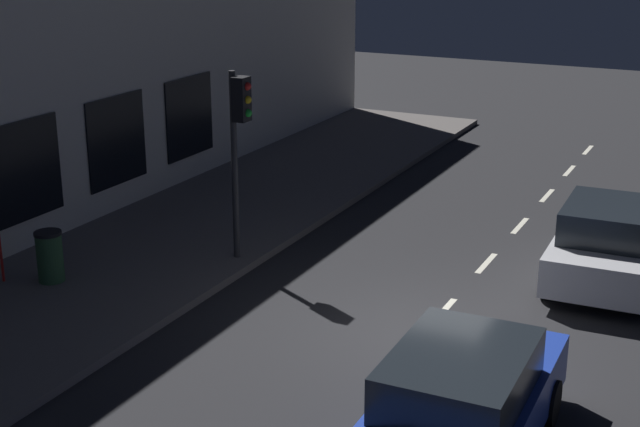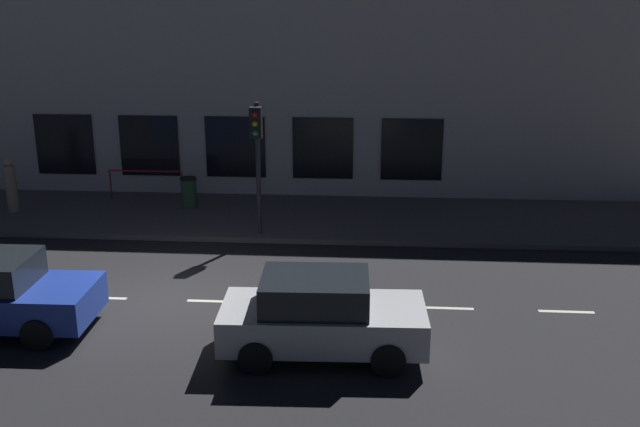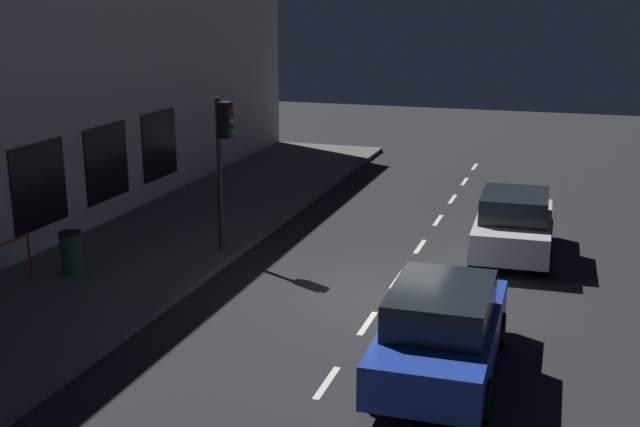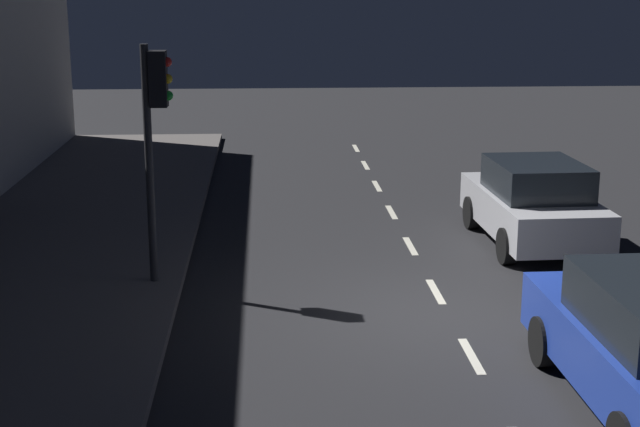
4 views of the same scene
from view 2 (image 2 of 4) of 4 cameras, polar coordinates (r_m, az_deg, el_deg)
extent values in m
plane|color=#232326|center=(16.99, -11.62, -6.62)|extent=(60.00, 60.00, 0.00)
cube|color=#5B5654|center=(22.67, -7.48, -0.17)|extent=(4.50, 32.00, 0.15)
cube|color=beige|center=(24.37, -6.61, 9.58)|extent=(0.60, 32.00, 7.22)
cube|color=black|center=(23.98, 7.17, 4.96)|extent=(0.04, 1.98, 2.02)
cube|color=black|center=(23.99, 0.22, 5.10)|extent=(0.04, 1.98, 2.02)
cube|color=black|center=(24.36, -6.61, 5.17)|extent=(0.04, 1.98, 2.02)
cube|color=black|center=(25.05, -13.15, 5.16)|extent=(0.04, 1.98, 2.02)
cube|color=black|center=(26.05, -19.27, 5.10)|extent=(0.04, 1.98, 2.02)
cube|color=beige|center=(16.95, 18.65, -7.26)|extent=(0.12, 1.20, 0.01)
cube|color=beige|center=(16.48, 9.80, -7.28)|extent=(0.12, 1.20, 0.01)
cube|color=beige|center=(16.41, 0.67, -7.11)|extent=(0.12, 1.20, 0.01)
cube|color=beige|center=(16.76, -8.31, -6.78)|extent=(0.12, 1.20, 0.01)
cube|color=beige|center=(17.48, -16.71, -6.32)|extent=(0.12, 1.20, 0.01)
cylinder|color=#2D2D30|center=(20.19, -4.85, 3.45)|extent=(0.13, 0.13, 3.69)
cube|color=black|center=(19.74, -5.03, 7.06)|extent=(0.26, 0.32, 0.84)
sphere|color=red|center=(19.56, -5.11, 7.72)|extent=(0.15, 0.15, 0.15)
sphere|color=gold|center=(19.60, -5.09, 6.99)|extent=(0.15, 0.15, 0.15)
sphere|color=green|center=(19.65, -5.07, 6.27)|extent=(0.15, 0.15, 0.15)
cylinder|color=black|center=(16.77, -18.88, -6.36)|extent=(0.23, 0.64, 0.64)
cylinder|color=black|center=(15.40, -21.13, -8.75)|extent=(0.23, 0.64, 0.64)
cube|color=#B7B7BC|center=(14.10, 0.25, -8.54)|extent=(1.88, 3.94, 0.70)
cube|color=black|center=(13.84, -0.39, -6.10)|extent=(1.61, 2.07, 0.60)
cylinder|color=black|center=(14.98, 5.01, -8.31)|extent=(0.24, 0.65, 0.64)
cylinder|color=black|center=(13.53, 5.33, -11.25)|extent=(0.24, 0.65, 0.64)
cylinder|color=black|center=(15.05, -4.27, -8.17)|extent=(0.24, 0.65, 0.64)
cylinder|color=black|center=(13.61, -5.03, -11.08)|extent=(0.24, 0.65, 0.64)
cylinder|color=gray|center=(24.37, -22.92, 1.79)|extent=(0.44, 0.44, 1.45)
sphere|color=tan|center=(24.18, -23.15, 3.72)|extent=(0.24, 0.24, 0.24)
cube|color=tan|center=(24.29, -23.14, 3.78)|extent=(0.07, 0.08, 0.07)
cylinder|color=#2D5633|center=(23.35, -10.19, 1.56)|extent=(0.48, 0.48, 0.90)
cylinder|color=black|center=(23.23, -10.25, 2.70)|extent=(0.50, 0.50, 0.06)
cylinder|color=red|center=(24.18, -10.70, 2.13)|extent=(0.05, 0.05, 0.95)
cylinder|color=red|center=(24.89, -16.00, 2.18)|extent=(0.05, 0.05, 0.95)
cylinder|color=red|center=(24.40, -13.46, 3.24)|extent=(0.05, 2.37, 0.05)
camera|label=1|loc=(20.41, -56.43, 9.14)|focal=51.34mm
camera|label=3|loc=(23.08, -57.12, 7.77)|focal=45.21mm
camera|label=4|loc=(24.72, -40.68, 8.40)|focal=52.19mm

